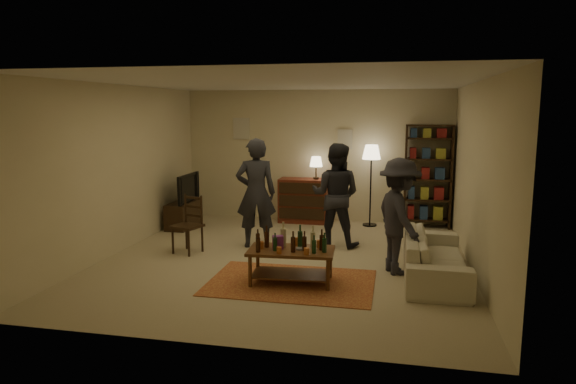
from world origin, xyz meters
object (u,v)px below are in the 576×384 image
(floor_lamp, at_px, (371,158))
(dresser, at_px, (304,199))
(bookshelf, at_px, (428,175))
(person_right, at_px, (336,195))
(tv_stand, at_px, (184,208))
(coffee_table, at_px, (291,253))
(person_by_sofa, at_px, (399,216))
(sofa, at_px, (435,256))
(dining_chair, at_px, (189,222))
(person_left, at_px, (256,193))

(floor_lamp, bearing_deg, dresser, 177.31)
(bookshelf, distance_m, person_right, 2.39)
(tv_stand, xyz_separation_m, dresser, (2.25, 0.91, 0.09))
(bookshelf, height_order, floor_lamp, bookshelf)
(coffee_table, distance_m, person_by_sofa, 1.63)
(floor_lamp, distance_m, sofa, 3.39)
(sofa, bearing_deg, person_right, 47.64)
(sofa, bearing_deg, tv_stand, 64.66)
(floor_lamp, height_order, person_right, person_right)
(bookshelf, distance_m, floor_lamp, 1.15)
(dresser, bearing_deg, coffee_table, -82.45)
(bookshelf, bearing_deg, sofa, -90.82)
(dining_chair, relative_size, sofa, 0.46)
(coffee_table, xyz_separation_m, dresser, (-0.50, 3.74, 0.06))
(person_right, bearing_deg, person_by_sofa, 136.67)
(sofa, relative_size, person_left, 1.13)
(dresser, relative_size, person_by_sofa, 0.83)
(coffee_table, bearing_deg, dining_chair, 149.17)
(tv_stand, bearing_deg, dining_chair, -63.83)
(bookshelf, distance_m, person_by_sofa, 3.12)
(tv_stand, relative_size, person_right, 0.60)
(bookshelf, relative_size, floor_lamp, 1.25)
(coffee_table, height_order, tv_stand, tv_stand)
(coffee_table, relative_size, dresser, 0.86)
(dining_chair, distance_m, tv_stand, 1.88)
(floor_lamp, height_order, person_by_sofa, person_by_sofa)
(dresser, distance_m, person_by_sofa, 3.57)
(tv_stand, relative_size, person_left, 0.58)
(coffee_table, bearing_deg, sofa, 18.40)
(floor_lamp, bearing_deg, person_by_sofa, -79.52)
(coffee_table, distance_m, dresser, 3.78)
(coffee_table, height_order, person_left, person_left)
(tv_stand, height_order, person_by_sofa, person_by_sofa)
(dining_chair, xyz_separation_m, person_left, (0.97, 0.55, 0.42))
(coffee_table, relative_size, floor_lamp, 0.73)
(tv_stand, xyz_separation_m, person_right, (3.10, -0.79, 0.49))
(bookshelf, bearing_deg, person_by_sofa, -100.08)
(coffee_table, xyz_separation_m, floor_lamp, (0.85, 3.68, 0.95))
(dresser, relative_size, person_left, 0.74)
(tv_stand, bearing_deg, sofa, -25.34)
(dining_chair, bearing_deg, dresser, 78.86)
(tv_stand, height_order, person_left, person_left)
(coffee_table, distance_m, floor_lamp, 3.90)
(dresser, relative_size, person_right, 0.78)
(dresser, height_order, person_right, person_right)
(dining_chair, bearing_deg, person_left, 47.00)
(floor_lamp, relative_size, sofa, 0.78)
(sofa, height_order, person_left, person_left)
(floor_lamp, bearing_deg, dining_chair, -137.59)
(tv_stand, bearing_deg, person_right, -14.29)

